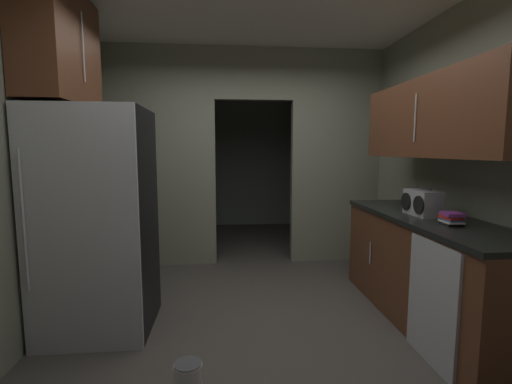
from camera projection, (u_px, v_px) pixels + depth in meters
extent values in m
plane|color=#47423D|center=(261.00, 328.00, 2.99)|extent=(20.00, 20.00, 0.00)
cube|color=silver|center=(255.00, 4.00, 3.20)|extent=(3.90, 7.60, 0.06)
cube|color=gray|center=(161.00, 158.00, 4.51)|extent=(1.36, 0.12, 2.74)
cube|color=gray|center=(335.00, 158.00, 4.72)|extent=(1.16, 0.12, 2.74)
cube|color=gray|center=(254.00, 74.00, 4.50)|extent=(0.99, 0.12, 0.64)
cube|color=gray|center=(238.00, 155.00, 7.00)|extent=(3.50, 0.10, 2.74)
cube|color=gray|center=(133.00, 156.00, 5.65)|extent=(0.10, 2.42, 2.74)
cube|color=gray|center=(343.00, 156.00, 5.96)|extent=(0.10, 2.42, 2.74)
cube|color=gray|center=(508.00, 164.00, 2.65)|extent=(0.10, 4.30, 2.74)
cube|color=black|center=(98.00, 221.00, 2.91)|extent=(0.82, 0.74, 1.80)
cube|color=#B7BABC|center=(79.00, 232.00, 2.52)|extent=(0.82, 0.03, 1.80)
cylinder|color=#B7BABC|center=(23.00, 221.00, 2.45)|extent=(0.02, 0.02, 0.99)
cube|color=brown|center=(428.00, 272.00, 3.06)|extent=(0.61, 2.07, 0.88)
cube|color=black|center=(431.00, 219.00, 3.00)|extent=(0.65, 2.07, 0.04)
cylinder|color=#B7BABC|center=(422.00, 289.00, 2.57)|extent=(0.01, 0.01, 0.22)
cylinder|color=#B7BABC|center=(370.00, 253.00, 3.47)|extent=(0.01, 0.01, 0.22)
cube|color=#B7BABC|center=(432.00, 303.00, 2.46)|extent=(0.02, 0.56, 0.86)
cube|color=brown|center=(436.00, 118.00, 2.91)|extent=(0.34, 1.86, 0.64)
cylinder|color=#B7BABC|center=(415.00, 118.00, 2.89)|extent=(0.01, 0.01, 0.38)
cube|color=brown|center=(59.00, 47.00, 2.81)|extent=(0.34, 0.91, 0.89)
cylinder|color=#B7BABC|center=(83.00, 47.00, 2.82)|extent=(0.01, 0.01, 0.54)
cube|color=#B2B2B7|center=(423.00, 203.00, 3.07)|extent=(0.18, 0.34, 0.22)
cylinder|color=#262626|center=(423.00, 188.00, 3.05)|extent=(0.02, 0.24, 0.02)
cylinder|color=black|center=(419.00, 205.00, 2.96)|extent=(0.01, 0.15, 0.15)
cylinder|color=black|center=(406.00, 201.00, 3.16)|extent=(0.01, 0.15, 0.15)
cube|color=black|center=(451.00, 224.00, 2.67)|extent=(0.13, 0.12, 0.02)
cube|color=beige|center=(451.00, 222.00, 2.67)|extent=(0.13, 0.16, 0.01)
cube|color=#2D609E|center=(450.00, 220.00, 2.67)|extent=(0.10, 0.16, 0.01)
cube|color=red|center=(451.00, 217.00, 2.67)|extent=(0.12, 0.15, 0.03)
cube|color=#8C3893|center=(453.00, 214.00, 2.66)|extent=(0.15, 0.17, 0.02)
cylinder|color=silver|center=(188.00, 377.00, 2.20)|extent=(0.18, 0.18, 0.17)
cylinder|color=#4C4C51|center=(188.00, 364.00, 2.19)|extent=(0.17, 0.17, 0.01)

